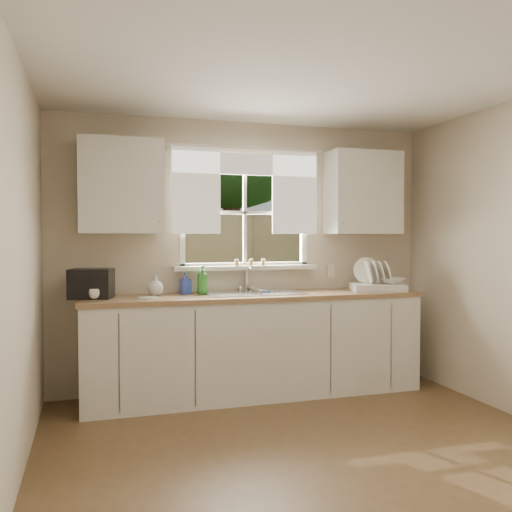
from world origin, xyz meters
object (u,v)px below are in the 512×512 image
object	(u,v)px
soap_bottle_a	(202,280)
black_appliance	(91,283)
dish_rack	(377,283)
cup	(95,294)

from	to	relation	value
soap_bottle_a	black_appliance	bearing A→B (deg)	156.99
dish_rack	cup	size ratio (longest dim) A/B	4.95
soap_bottle_a	dish_rack	bearing A→B (deg)	-28.03
cup	soap_bottle_a	bearing A→B (deg)	14.34
cup	black_appliance	world-z (taller)	black_appliance
dish_rack	cup	world-z (taller)	dish_rack
dish_rack	cup	xyz separation A→B (m)	(-2.58, 0.00, -0.02)
soap_bottle_a	cup	size ratio (longest dim) A/B	2.25
soap_bottle_a	black_appliance	world-z (taller)	soap_bottle_a
soap_bottle_a	cup	xyz separation A→B (m)	(-0.91, -0.13, -0.08)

